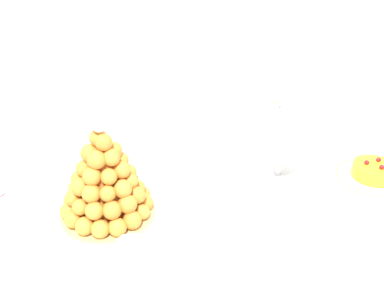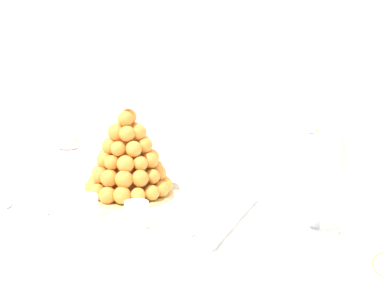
# 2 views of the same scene
# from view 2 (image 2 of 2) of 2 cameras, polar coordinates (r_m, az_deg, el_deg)

# --- Properties ---
(backdrop_wall) EXTENTS (4.80, 0.10, 2.50)m
(backdrop_wall) POSITION_cam_2_polar(r_m,az_deg,el_deg) (2.17, 8.69, 12.75)
(backdrop_wall) COLOR silver
(backdrop_wall) RESTS_ON ground_plane
(buffet_table) EXTENTS (1.47, 1.03, 0.77)m
(buffet_table) POSITION_cam_2_polar(r_m,az_deg,el_deg) (1.30, -2.62, -12.87)
(buffet_table) COLOR brown
(buffet_table) RESTS_ON ground_plane
(serving_tray) EXTENTS (0.69, 0.38, 0.02)m
(serving_tray) POSITION_cam_2_polar(r_m,az_deg,el_deg) (1.37, -8.76, -6.64)
(serving_tray) COLOR white
(serving_tray) RESTS_ON buffet_table
(croquembouche) EXTENTS (0.25, 0.25, 0.28)m
(croquembouche) POSITION_cam_2_polar(r_m,az_deg,el_deg) (1.39, -7.17, -1.67)
(croquembouche) COLOR tan
(croquembouche) RESTS_ON serving_tray
(dessert_cup_mid_left) EXTENTS (0.05, 0.05, 0.05)m
(dessert_cup_mid_left) POSITION_cam_2_polar(r_m,az_deg,el_deg) (1.33, -16.69, -6.55)
(dessert_cup_mid_left) COLOR silver
(dessert_cup_mid_left) RESTS_ON serving_tray
(dessert_cup_centre) EXTENTS (0.06, 0.06, 0.06)m
(dessert_cup_centre) POSITION_cam_2_polar(r_m,az_deg,el_deg) (1.26, -11.85, -6.97)
(dessert_cup_centre) COLOR silver
(dessert_cup_centre) RESTS_ON serving_tray
(dessert_cup_mid_right) EXTENTS (0.06, 0.06, 0.06)m
(dessert_cup_mid_right) POSITION_cam_2_polar(r_m,az_deg,el_deg) (1.19, -6.22, -7.91)
(dessert_cup_mid_right) COLOR silver
(dessert_cup_mid_right) RESTS_ON serving_tray
(dessert_cup_right) EXTENTS (0.05, 0.05, 0.05)m
(dessert_cup_right) POSITION_cam_2_polar(r_m,az_deg,el_deg) (1.14, -0.97, -8.92)
(dessert_cup_right) COLOR silver
(dessert_cup_right) RESTS_ON serving_tray
(macaron_goblet) EXTENTS (0.12, 0.12, 0.23)m
(macaron_goblet) POSITION_cam_2_polar(r_m,az_deg,el_deg) (1.18, 13.91, -2.75)
(macaron_goblet) COLOR white
(macaron_goblet) RESTS_ON buffet_table
(wine_glass) EXTENTS (0.08, 0.08, 0.17)m
(wine_glass) POSITION_cam_2_polar(r_m,az_deg,el_deg) (1.59, -13.66, 0.30)
(wine_glass) COLOR silver
(wine_glass) RESTS_ON buffet_table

